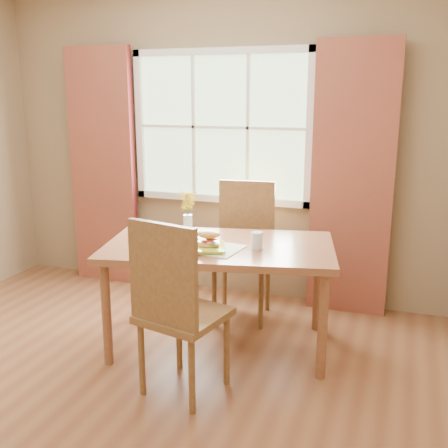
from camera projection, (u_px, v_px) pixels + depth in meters
room at (105, 175)px, 2.87m from camera, size 4.24×3.84×2.74m
window at (221, 127)px, 4.54m from camera, size 1.62×0.06×1.32m
curtain_left at (103, 168)px, 4.93m from camera, size 0.65×0.08×2.20m
curtain_right at (352, 182)px, 4.19m from camera, size 0.65×0.08×2.20m
dining_table at (219, 255)px, 3.66m from camera, size 1.72×1.20×0.77m
chair_near at (174, 303)px, 3.04m from camera, size 0.55×0.55×1.10m
chair_far at (244, 243)px, 4.26m from camera, size 0.51×0.51×1.10m
placemat at (207, 248)px, 3.55m from camera, size 0.49×0.38×0.01m
plate at (204, 248)px, 3.50m from camera, size 0.36×0.36×0.01m
croissant_sandwich at (209, 239)px, 3.48m from camera, size 0.17×0.13×0.12m
water_glass at (257, 241)px, 3.52m from camera, size 0.08×0.08×0.12m
flower_vase at (188, 208)px, 3.78m from camera, size 0.14×0.14×0.34m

